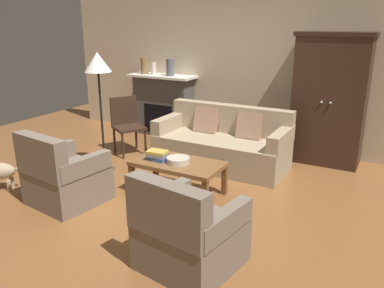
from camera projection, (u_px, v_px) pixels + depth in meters
name	position (u px, v px, depth m)	size (l,w,h in m)	color
ground_plane	(168.00, 197.00, 4.73)	(9.60, 9.60, 0.00)	brown
back_wall	(249.00, 62.00, 6.43)	(7.20, 0.10, 2.80)	beige
fireplace	(163.00, 105.00, 7.19)	(1.26, 0.48, 1.12)	#4C4947
armoire	(329.00, 100.00, 5.65)	(1.06, 0.57, 1.91)	#382319
couch	(223.00, 145.00, 5.69)	(1.92, 0.86, 0.86)	tan
coffee_table	(178.00, 166.00, 4.73)	(1.10, 0.60, 0.42)	brown
fruit_bowl	(178.00, 160.00, 4.66)	(0.28, 0.28, 0.07)	beige
book_stack	(157.00, 155.00, 4.76)	(0.26, 0.19, 0.12)	#38569E
mantel_vase_bronze	(144.00, 66.00, 7.14)	(0.14, 0.14, 0.29)	olive
mantel_vase_cream	(153.00, 68.00, 7.06)	(0.09, 0.09, 0.21)	beige
mantel_vase_slate	(170.00, 67.00, 6.88)	(0.15, 0.15, 0.30)	#565B66
armchair_near_left	(64.00, 178.00, 4.50)	(0.86, 0.86, 0.88)	#756656
armchair_near_right	(188.00, 235.00, 3.30)	(0.88, 0.87, 0.88)	#756656
side_chair_wooden	(127.00, 122.00, 6.22)	(0.60, 0.60, 0.90)	#382319
floor_lamp	(98.00, 69.00, 5.18)	(0.36, 0.36, 1.66)	black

